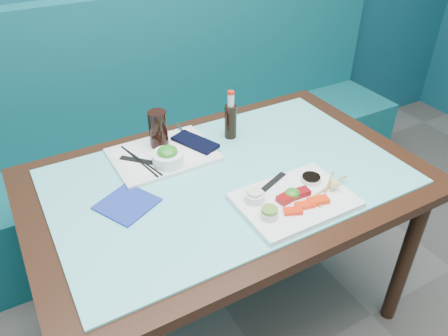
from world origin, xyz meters
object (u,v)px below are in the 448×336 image
booth_bench (151,154)px  sashimi_plate (295,200)px  cola_glass (158,129)px  cola_bottle_body (231,122)px  seaweed_bowl (168,158)px  blue_napkin (127,204)px  serving_tray (163,155)px  dining_table (228,196)px

booth_bench → sashimi_plate: 1.15m
cola_glass → cola_bottle_body: cola_glass is taller
seaweed_bowl → booth_bench: bearing=76.7°
sashimi_plate → blue_napkin: bearing=151.6°
serving_tray → blue_napkin: size_ratio=2.30×
cola_bottle_body → seaweed_bowl: bearing=-166.2°
cola_glass → booth_bench: bearing=75.7°
sashimi_plate → blue_napkin: sashimi_plate is taller
booth_bench → serving_tray: booth_bench is taller
cola_bottle_body → cola_glass: bearing=169.0°
cola_glass → blue_napkin: size_ratio=0.89×
cola_glass → cola_bottle_body: size_ratio=1.05×
seaweed_bowl → cola_bottle_body: cola_bottle_body is taller
serving_tray → booth_bench: bearing=75.5°
booth_bench → sashimi_plate: (0.11, -1.08, 0.39)m
sashimi_plate → blue_napkin: (-0.48, 0.26, -0.01)m
cola_bottle_body → blue_napkin: (-0.51, -0.21, -0.07)m
seaweed_bowl → cola_bottle_body: bearing=13.8°
dining_table → blue_napkin: (-0.37, 0.02, 0.09)m
serving_tray → cola_bottle_body: size_ratio=2.71×
booth_bench → dining_table: (0.00, -0.84, 0.29)m
dining_table → sashimi_plate: size_ratio=3.79×
sashimi_plate → blue_napkin: 0.55m
cola_glass → seaweed_bowl: bearing=-98.7°
blue_napkin → serving_tray: bearing=44.1°
booth_bench → serving_tray: (-0.15, -0.61, 0.39)m
booth_bench → serving_tray: 0.74m
seaweed_bowl → blue_napkin: 0.25m
blue_napkin → sashimi_plate: bearing=-28.4°
serving_tray → cola_glass: bearing=79.2°
booth_bench → seaweed_bowl: bearing=-103.3°
cola_bottle_body → blue_napkin: 0.55m
serving_tray → cola_bottle_body: cola_bottle_body is taller
dining_table → sashimi_plate: bearing=-64.5°
seaweed_bowl → serving_tray: bearing=82.4°
booth_bench → cola_glass: booth_bench is taller
serving_tray → cola_glass: size_ratio=2.58×
booth_bench → cola_bottle_body: bearing=-76.9°
serving_tray → cola_glass: (0.01, 0.05, 0.08)m
dining_table → booth_bench: bearing=90.0°
serving_tray → seaweed_bowl: size_ratio=3.29×
serving_tray → cola_bottle_body: 0.30m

